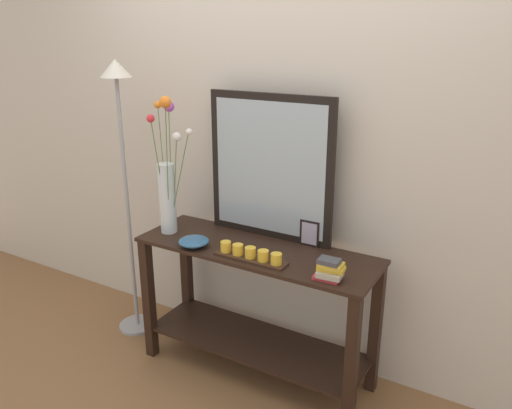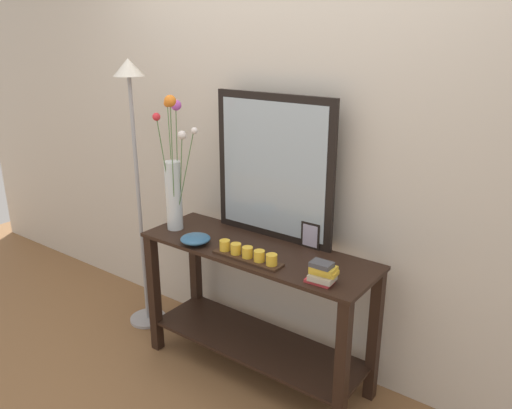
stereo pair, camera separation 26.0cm
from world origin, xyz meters
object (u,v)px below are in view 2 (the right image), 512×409
at_px(mirror_leaning, 273,168).
at_px(candle_tray, 247,254).
at_px(tall_vase_left, 174,181).
at_px(book_stack, 322,273).
at_px(picture_frame_small, 311,235).
at_px(console_table, 256,299).
at_px(decorative_bowl, 195,239).
at_px(floor_lamp, 135,153).

height_order(mirror_leaning, candle_tray, mirror_leaning).
relative_size(tall_vase_left, book_stack, 5.52).
relative_size(mirror_leaning, picture_frame_small, 5.53).
distance_m(tall_vase_left, candle_tray, 0.65).
xyz_separation_m(console_table, decorative_bowl, (-0.30, -0.15, 0.33)).
bearing_deg(candle_tray, decorative_bowl, -178.52).
bearing_deg(floor_lamp, candle_tray, -7.97).
xyz_separation_m(picture_frame_small, floor_lamp, (-1.14, -0.18, 0.32)).
xyz_separation_m(candle_tray, picture_frame_small, (0.18, 0.31, 0.04)).
bearing_deg(console_table, picture_frame_small, 37.39).
height_order(candle_tray, floor_lamp, floor_lamp).
distance_m(console_table, book_stack, 0.60).
relative_size(console_table, tall_vase_left, 1.69).
relative_size(picture_frame_small, decorative_bowl, 0.87).
relative_size(book_stack, floor_lamp, 0.08).
height_order(tall_vase_left, decorative_bowl, tall_vase_left).
height_order(mirror_leaning, tall_vase_left, mirror_leaning).
distance_m(mirror_leaning, candle_tray, 0.50).
xyz_separation_m(picture_frame_small, decorative_bowl, (-0.53, -0.32, -0.04)).
relative_size(candle_tray, book_stack, 2.76).
relative_size(tall_vase_left, decorative_bowl, 4.77).
bearing_deg(decorative_bowl, floor_lamp, 166.82).
bearing_deg(decorative_bowl, tall_vase_left, 158.23).
bearing_deg(candle_tray, console_table, 108.95).
bearing_deg(decorative_bowl, picture_frame_small, 31.15).
bearing_deg(mirror_leaning, picture_frame_small, -2.81).
relative_size(picture_frame_small, book_stack, 1.01).
distance_m(tall_vase_left, book_stack, 1.05).
bearing_deg(console_table, mirror_leaning, 96.89).
height_order(candle_tray, picture_frame_small, picture_frame_small).
bearing_deg(book_stack, tall_vase_left, 175.28).
relative_size(picture_frame_small, floor_lamp, 0.08).
relative_size(decorative_bowl, book_stack, 1.16).
xyz_separation_m(tall_vase_left, decorative_bowl, (0.24, -0.10, -0.26)).
distance_m(mirror_leaning, tall_vase_left, 0.58).
distance_m(mirror_leaning, decorative_bowl, 0.57).
distance_m(console_table, mirror_leaning, 0.73).
bearing_deg(tall_vase_left, picture_frame_small, 16.09).
bearing_deg(book_stack, decorative_bowl, -179.02).
relative_size(console_table, floor_lamp, 0.77).
xyz_separation_m(tall_vase_left, floor_lamp, (-0.37, 0.05, 0.10)).
distance_m(tall_vase_left, decorative_bowl, 0.37).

